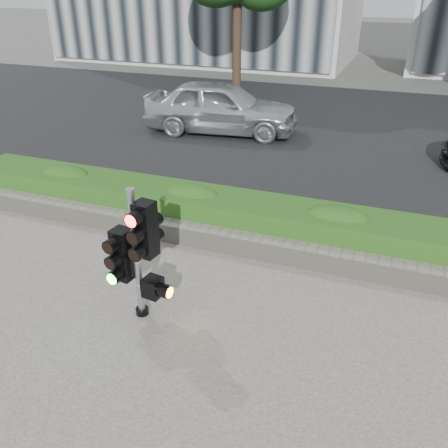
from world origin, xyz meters
name	(u,v)px	position (x,y,z in m)	size (l,w,h in m)	color
ground	(196,319)	(0.00, 0.00, 0.00)	(120.00, 120.00, 0.00)	#51514C
road	(324,129)	(0.00, 10.00, 0.01)	(60.00, 13.00, 0.02)	black
curb	(261,220)	(0.00, 3.15, 0.06)	(60.00, 0.25, 0.12)	gray
stone_wall	(240,243)	(0.00, 1.90, 0.20)	(12.00, 0.32, 0.34)	gray
hedge	(252,218)	(0.00, 2.55, 0.37)	(12.00, 1.00, 0.68)	#428C2B
traffic_signal	(139,248)	(-0.71, -0.16, 1.08)	(0.68, 0.52, 1.91)	black
car_silver	(221,107)	(-2.88, 8.47, 0.80)	(1.83, 4.56, 1.55)	silver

